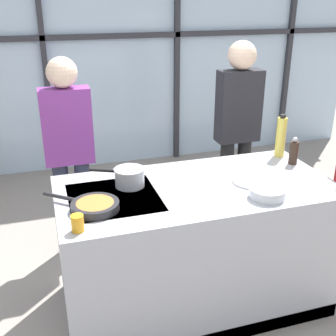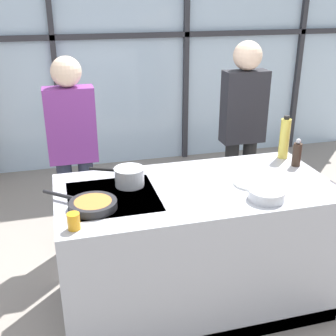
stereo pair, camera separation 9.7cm
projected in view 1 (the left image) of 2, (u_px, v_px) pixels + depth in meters
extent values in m
plane|color=gray|center=(194.00, 300.00, 2.95)|extent=(18.00, 18.00, 0.00)
cube|color=silver|center=(112.00, 48.00, 4.84)|extent=(6.40, 0.04, 2.80)
cube|color=#2D2D33|center=(113.00, 36.00, 4.74)|extent=(6.40, 0.06, 0.06)
cube|color=#2D2D33|center=(44.00, 51.00, 4.59)|extent=(0.06, 0.06, 2.80)
cube|color=#2D2D33|center=(177.00, 47.00, 5.01)|extent=(0.06, 0.06, 2.80)
cube|color=#2D2D33|center=(290.00, 42.00, 5.43)|extent=(0.06, 0.06, 2.80)
cube|color=#A8AAB2|center=(195.00, 246.00, 2.78)|extent=(1.72, 0.85, 0.88)
cube|color=black|center=(114.00, 198.00, 2.47)|extent=(0.52, 0.52, 0.01)
cube|color=black|center=(217.00, 336.00, 2.57)|extent=(1.69, 0.03, 0.10)
cylinder|color=#38383D|center=(96.00, 210.00, 2.32)|extent=(0.13, 0.13, 0.01)
cylinder|color=#38383D|center=(139.00, 204.00, 2.39)|extent=(0.13, 0.13, 0.01)
cylinder|color=#38383D|center=(90.00, 192.00, 2.54)|extent=(0.13, 0.13, 0.01)
cylinder|color=#38383D|center=(130.00, 186.00, 2.61)|extent=(0.13, 0.13, 0.01)
cylinder|color=#232838|center=(85.00, 206.00, 3.40)|extent=(0.12, 0.12, 0.79)
cylinder|color=#232838|center=(64.00, 209.00, 3.35)|extent=(0.12, 0.12, 0.79)
cube|color=#7A3384|center=(67.00, 126.00, 3.12)|extent=(0.37, 0.16, 0.57)
sphere|color=beige|center=(62.00, 72.00, 2.96)|extent=(0.22, 0.22, 0.22)
cylinder|color=black|center=(242.00, 183.00, 3.78)|extent=(0.12, 0.12, 0.82)
cylinder|color=black|center=(225.00, 185.00, 3.73)|extent=(0.12, 0.12, 0.82)
cube|color=#232328|center=(239.00, 106.00, 3.48)|extent=(0.36, 0.16, 0.59)
sphere|color=beige|center=(242.00, 55.00, 3.32)|extent=(0.23, 0.23, 0.23)
cylinder|color=#232326|center=(95.00, 206.00, 2.31)|extent=(0.27, 0.27, 0.04)
cylinder|color=#B26B2D|center=(95.00, 203.00, 2.31)|extent=(0.21, 0.21, 0.01)
cylinder|color=#232326|center=(59.00, 197.00, 2.40)|extent=(0.18, 0.15, 0.02)
cylinder|color=silver|center=(130.00, 177.00, 2.59)|extent=(0.18, 0.18, 0.11)
cylinder|color=silver|center=(129.00, 169.00, 2.57)|extent=(0.19, 0.19, 0.01)
cylinder|color=black|center=(102.00, 170.00, 2.60)|extent=(0.16, 0.09, 0.02)
cylinder|color=white|center=(250.00, 182.00, 2.65)|extent=(0.22, 0.22, 0.01)
cylinder|color=silver|center=(267.00, 193.00, 2.45)|extent=(0.21, 0.21, 0.06)
cylinder|color=#4C4C51|center=(268.00, 189.00, 2.44)|extent=(0.17, 0.17, 0.01)
cylinder|color=#E0CC4C|center=(281.00, 137.00, 3.03)|extent=(0.07, 0.07, 0.29)
cylinder|color=black|center=(283.00, 116.00, 2.97)|extent=(0.04, 0.04, 0.02)
cylinder|color=#332319|center=(294.00, 153.00, 2.92)|extent=(0.06, 0.06, 0.16)
sphere|color=#B2B2B7|center=(295.00, 139.00, 2.88)|extent=(0.04, 0.04, 0.04)
cylinder|color=orange|center=(78.00, 223.00, 2.10)|extent=(0.07, 0.07, 0.09)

